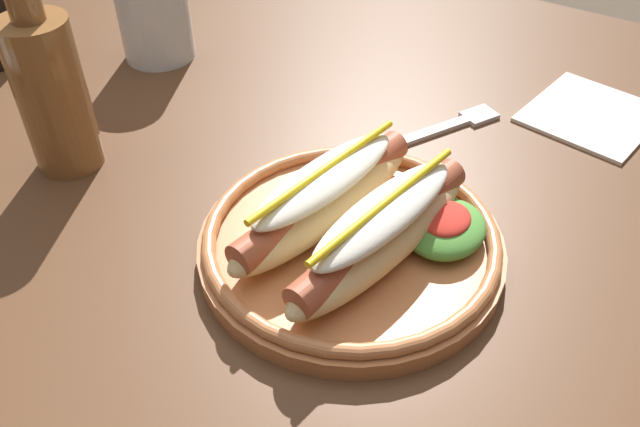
{
  "coord_description": "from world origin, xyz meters",
  "views": [
    {
      "loc": [
        -0.35,
        -0.42,
        1.12
      ],
      "look_at": [
        -0.01,
        -0.21,
        0.77
      ],
      "focal_mm": 36.88,
      "sensor_mm": 36.0,
      "label": 1
    }
  ],
  "objects_px": {
    "glass_bottle": "(49,86)",
    "napkin": "(591,115)",
    "hot_dog_plate": "(355,230)",
    "water_cup": "(153,7)",
    "fork": "(456,124)"
  },
  "relations": [
    {
      "from": "glass_bottle",
      "to": "napkin",
      "type": "relative_size",
      "value": 1.71
    },
    {
      "from": "hot_dog_plate",
      "to": "water_cup",
      "type": "bearing_deg",
      "value": 65.82
    },
    {
      "from": "water_cup",
      "to": "napkin",
      "type": "relative_size",
      "value": 0.95
    },
    {
      "from": "hot_dog_plate",
      "to": "fork",
      "type": "distance_m",
      "value": 0.22
    },
    {
      "from": "fork",
      "to": "water_cup",
      "type": "relative_size",
      "value": 0.93
    },
    {
      "from": "hot_dog_plate",
      "to": "water_cup",
      "type": "xyz_separation_m",
      "value": [
        0.17,
        0.37,
        0.04
      ]
    },
    {
      "from": "glass_bottle",
      "to": "hot_dog_plate",
      "type": "bearing_deg",
      "value": -82.48
    },
    {
      "from": "hot_dog_plate",
      "to": "fork",
      "type": "relative_size",
      "value": 2.17
    },
    {
      "from": "water_cup",
      "to": "glass_bottle",
      "type": "bearing_deg",
      "value": -159.45
    },
    {
      "from": "fork",
      "to": "glass_bottle",
      "type": "height_order",
      "value": "glass_bottle"
    },
    {
      "from": "water_cup",
      "to": "fork",
      "type": "bearing_deg",
      "value": -81.62
    },
    {
      "from": "napkin",
      "to": "glass_bottle",
      "type": "bearing_deg",
      "value": 131.44
    },
    {
      "from": "glass_bottle",
      "to": "napkin",
      "type": "bearing_deg",
      "value": -48.56
    },
    {
      "from": "water_cup",
      "to": "napkin",
      "type": "height_order",
      "value": "water_cup"
    },
    {
      "from": "napkin",
      "to": "water_cup",
      "type": "bearing_deg",
      "value": 107.2
    }
  ]
}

